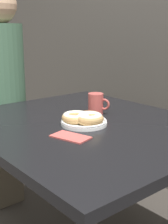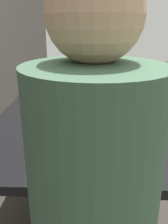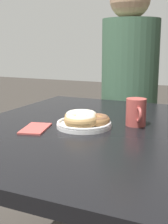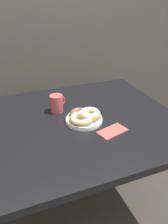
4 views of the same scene
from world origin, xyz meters
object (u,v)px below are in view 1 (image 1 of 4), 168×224
at_px(coffee_mug, 96,103).
at_px(napkin, 71,137).
at_px(dining_table, 86,135).
at_px(donut_plate, 84,118).

distance_m(coffee_mug, napkin, 0.39).
distance_m(dining_table, coffee_mug, 0.20).
bearing_deg(donut_plate, coffee_mug, 123.05).
relative_size(dining_table, coffee_mug, 10.77).
bearing_deg(dining_table, napkin, -55.80).
distance_m(donut_plate, napkin, 0.19).
height_order(dining_table, napkin, napkin).
xyz_separation_m(donut_plate, napkin, (0.10, -0.16, -0.03)).
height_order(donut_plate, coffee_mug, coffee_mug).
distance_m(donut_plate, coffee_mug, 0.21).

